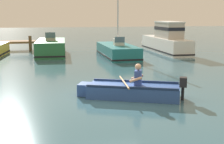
{
  "coord_description": "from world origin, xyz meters",
  "views": [
    {
      "loc": [
        -2.25,
        -10.45,
        2.83
      ],
      "look_at": [
        0.33,
        1.6,
        0.55
      ],
      "focal_mm": 50.25,
      "sensor_mm": 36.0,
      "label": 1
    }
  ],
  "objects_px": {
    "rowboat_with_person": "(131,90)",
    "moored_boat_green": "(51,48)",
    "moored_boat_white": "(166,41)",
    "moored_boat_teal": "(117,51)"
  },
  "relations": [
    {
      "from": "rowboat_with_person",
      "to": "moored_boat_green",
      "type": "distance_m",
      "value": 12.65
    },
    {
      "from": "moored_boat_white",
      "to": "moored_boat_green",
      "type": "bearing_deg",
      "value": 177.29
    },
    {
      "from": "moored_boat_white",
      "to": "moored_boat_teal",
      "type": "bearing_deg",
      "value": -158.99
    },
    {
      "from": "moored_boat_green",
      "to": "moored_boat_white",
      "type": "relative_size",
      "value": 0.77
    },
    {
      "from": "moored_boat_green",
      "to": "moored_boat_teal",
      "type": "xyz_separation_m",
      "value": [
        4.35,
        -1.99,
        -0.1
      ]
    },
    {
      "from": "moored_boat_green",
      "to": "moored_boat_teal",
      "type": "distance_m",
      "value": 4.78
    },
    {
      "from": "moored_boat_green",
      "to": "moored_boat_white",
      "type": "distance_m",
      "value": 8.49
    },
    {
      "from": "moored_boat_teal",
      "to": "moored_boat_white",
      "type": "xyz_separation_m",
      "value": [
        4.12,
        1.58,
        0.47
      ]
    },
    {
      "from": "moored_boat_green",
      "to": "moored_boat_white",
      "type": "xyz_separation_m",
      "value": [
        8.47,
        -0.4,
        0.37
      ]
    },
    {
      "from": "rowboat_with_person",
      "to": "moored_boat_white",
      "type": "distance_m",
      "value": 13.45
    }
  ]
}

